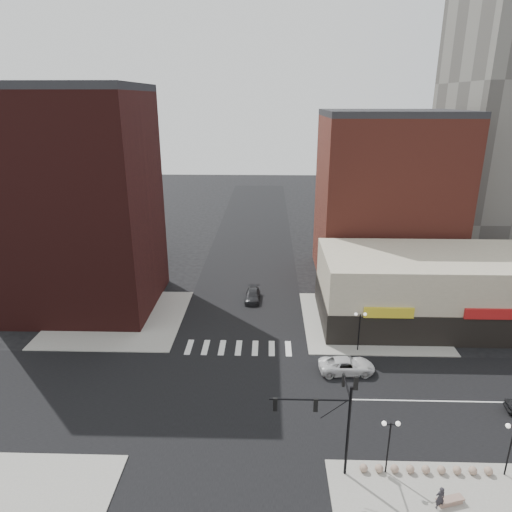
{
  "coord_description": "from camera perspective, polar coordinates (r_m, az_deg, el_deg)",
  "views": [
    {
      "loc": [
        2.88,
        -32.8,
        24.23
      ],
      "look_at": [
        1.77,
        5.36,
        11.0
      ],
      "focal_mm": 32.0,
      "sensor_mm": 36.0,
      "label": 1
    }
  ],
  "objects": [
    {
      "name": "ground",
      "position": [
        40.88,
        -2.83,
        -17.26
      ],
      "size": [
        240.0,
        240.0,
        0.0
      ],
      "primitive_type": "plane",
      "color": "black",
      "rests_on": "ground"
    },
    {
      "name": "road_ew",
      "position": [
        40.87,
        -2.83,
        -17.25
      ],
      "size": [
        200.0,
        14.0,
        0.02
      ],
      "primitive_type": "cube",
      "color": "black",
      "rests_on": "ground"
    },
    {
      "name": "road_ns",
      "position": [
        40.87,
        -2.83,
        -17.25
      ],
      "size": [
        14.0,
        200.0,
        0.02
      ],
      "primitive_type": "cube",
      "color": "black",
      "rests_on": "ground"
    },
    {
      "name": "sidewalk_nw",
      "position": [
        55.88,
        -16.78,
        -7.39
      ],
      "size": [
        15.0,
        15.0,
        0.12
      ],
      "primitive_type": "cube",
      "color": "gray",
      "rests_on": "ground"
    },
    {
      "name": "sidewalk_ne",
      "position": [
        54.37,
        13.95,
        -7.89
      ],
      "size": [
        15.0,
        15.0,
        0.12
      ],
      "primitive_type": "cube",
      "color": "gray",
      "rests_on": "ground"
    },
    {
      "name": "building_nw",
      "position": [
        56.99,
        -21.08,
        5.96
      ],
      "size": [
        16.0,
        15.0,
        25.0
      ],
      "primitive_type": "cube",
      "color": "#371311",
      "rests_on": "ground"
    },
    {
      "name": "building_nw_low",
      "position": [
        77.53,
        -25.19,
        3.67
      ],
      "size": [
        20.0,
        18.0,
        12.0
      ],
      "primitive_type": "cube",
      "color": "#371311",
      "rests_on": "ground"
    },
    {
      "name": "building_ne_midrise",
      "position": [
        65.7,
        15.94,
        6.76
      ],
      "size": [
        18.0,
        15.0,
        22.0
      ],
      "primitive_type": "cube",
      "color": "maroon",
      "rests_on": "ground"
    },
    {
      "name": "building_ne_row",
      "position": [
        55.24,
        20.74,
        -4.46
      ],
      "size": [
        24.2,
        12.2,
        8.0
      ],
      "color": "beige",
      "rests_on": "ground"
    },
    {
      "name": "traffic_signal",
      "position": [
        31.84,
        9.69,
        -18.45
      ],
      "size": [
        5.59,
        3.09,
        7.77
      ],
      "color": "black",
      "rests_on": "ground"
    },
    {
      "name": "street_lamp_se_a",
      "position": [
        33.46,
        16.39,
        -20.55
      ],
      "size": [
        1.22,
        0.32,
        4.16
      ],
      "color": "black",
      "rests_on": "sidewalk_se"
    },
    {
      "name": "street_lamp_ne",
      "position": [
        46.76,
        12.86,
        -8.01
      ],
      "size": [
        1.22,
        0.32,
        4.16
      ],
      "color": "black",
      "rests_on": "sidewalk_ne"
    },
    {
      "name": "bollard_row",
      "position": [
        36.05,
        20.46,
        -23.71
      ],
      "size": [
        8.97,
        0.57,
        0.57
      ],
      "color": "gray",
      "rests_on": "sidewalk_se"
    },
    {
      "name": "white_suv",
      "position": [
        44.4,
        11.27,
        -13.27
      ],
      "size": [
        5.32,
        2.72,
        1.44
      ],
      "primitive_type": "imported",
      "rotation": [
        0.0,
        0.0,
        1.64
      ],
      "color": "silver",
      "rests_on": "ground"
    },
    {
      "name": "dark_sedan_north",
      "position": [
        57.86,
        -0.42,
        -4.94
      ],
      "size": [
        1.96,
        4.5,
        1.29
      ],
      "primitive_type": "imported",
      "rotation": [
        0.0,
        0.0,
        -0.04
      ],
      "color": "black",
      "rests_on": "ground"
    },
    {
      "name": "pedestrian",
      "position": [
        33.75,
        22.02,
        -26.23
      ],
      "size": [
        0.65,
        0.48,
        1.64
      ],
      "primitive_type": "imported",
      "rotation": [
        0.0,
        0.0,
        3.3
      ],
      "color": "#242227",
      "rests_on": "sidewalk_se"
    },
    {
      "name": "stone_bench",
      "position": [
        34.66,
        23.08,
        -26.34
      ],
      "size": [
        1.84,
        0.99,
        0.41
      ],
      "rotation": [
        0.0,
        0.0,
        0.27
      ],
      "color": "gray",
      "rests_on": "sidewalk_se"
    }
  ]
}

